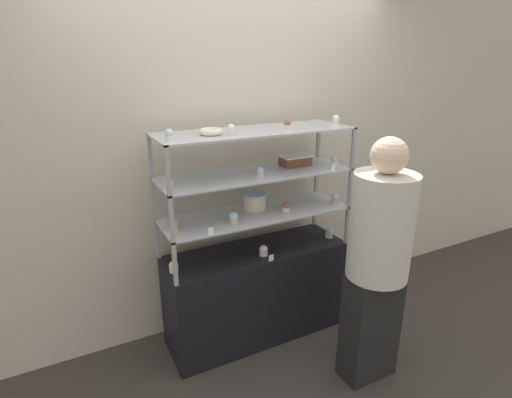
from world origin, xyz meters
TOP-DOWN VIEW (x-y plane):
  - ground_plane at (0.00, 0.00)m, footprint 20.00×20.00m
  - back_wall at (0.00, 0.36)m, footprint 8.00×0.05m
  - display_base at (0.00, 0.00)m, footprint 1.32×0.43m
  - display_riser_lower at (0.00, 0.00)m, footprint 1.32×0.43m
  - display_riser_middle at (0.00, 0.00)m, footprint 1.32×0.43m
  - display_riser_upper at (0.00, 0.00)m, footprint 1.32×0.43m
  - layer_cake_centerpiece at (0.03, 0.07)m, footprint 0.16×0.16m
  - sheet_cake_frosted at (0.34, 0.04)m, footprint 0.21×0.13m
  - cupcake_0 at (-0.61, -0.04)m, footprint 0.06×0.06m
  - cupcake_1 at (0.01, -0.10)m, footprint 0.06×0.06m
  - cupcake_2 at (0.60, -0.06)m, footprint 0.06×0.06m
  - price_tag_0 at (0.02, -0.19)m, footprint 0.04×0.00m
  - cupcake_3 at (-0.59, -0.03)m, footprint 0.06×0.06m
  - cupcake_4 at (-0.21, -0.09)m, footprint 0.06×0.06m
  - cupcake_5 at (0.20, -0.07)m, footprint 0.06×0.06m
  - cupcake_6 at (0.61, -0.10)m, footprint 0.06×0.06m
  - price_tag_1 at (-0.41, -0.19)m, footprint 0.04×0.00m
  - cupcake_7 at (-0.61, -0.08)m, footprint 0.05×0.05m
  - cupcake_8 at (-0.01, -0.08)m, footprint 0.05×0.05m
  - cupcake_9 at (0.61, -0.05)m, footprint 0.05×0.05m
  - price_tag_2 at (0.49, -0.19)m, footprint 0.04×0.00m
  - cupcake_10 at (-0.59, -0.09)m, footprint 0.05×0.05m
  - cupcake_11 at (-0.22, -0.09)m, footprint 0.05×0.05m
  - cupcake_12 at (0.20, -0.06)m, footprint 0.05×0.05m
  - cupcake_13 at (0.61, -0.04)m, footprint 0.05×0.05m
  - price_tag_3 at (0.22, -0.19)m, footprint 0.04×0.00m
  - donut_glazed at (-0.32, -0.02)m, footprint 0.15×0.15m
  - customer_figure at (0.46, -0.71)m, footprint 0.37×0.37m

SIDE VIEW (x-z plane):
  - ground_plane at x=0.00m, z-range 0.00..0.00m
  - display_base at x=0.00m, z-range 0.00..0.71m
  - price_tag_0 at x=0.02m, z-range 0.71..0.75m
  - cupcake_0 at x=-0.61m, z-range 0.70..0.78m
  - cupcake_1 at x=0.01m, z-range 0.70..0.78m
  - cupcake_2 at x=0.60m, z-range 0.70..0.78m
  - customer_figure at x=0.46m, z-range 0.06..1.65m
  - display_riser_lower at x=0.00m, z-range 0.83..1.12m
  - price_tag_1 at x=-0.41m, z-range 0.99..1.04m
  - cupcake_3 at x=-0.59m, z-range 0.99..1.06m
  - cupcake_4 at x=-0.21m, z-range 0.99..1.06m
  - cupcake_5 at x=0.20m, z-range 0.99..1.06m
  - cupcake_6 at x=0.61m, z-range 0.99..1.06m
  - layer_cake_centerpiece at x=0.03m, z-range 0.99..1.11m
  - display_riser_middle at x=0.00m, z-range 1.12..1.40m
  - price_tag_2 at x=0.49m, z-range 1.28..1.32m
  - back_wall at x=0.00m, z-range 0.00..2.60m
  - cupcake_7 at x=-0.61m, z-range 1.28..1.34m
  - cupcake_8 at x=-0.01m, z-range 1.28..1.34m
  - cupcake_9 at x=0.61m, z-range 1.28..1.34m
  - sheet_cake_frosted at x=0.34m, z-range 1.28..1.35m
  - display_riser_upper at x=0.00m, z-range 1.40..1.69m
  - donut_glazed at x=-0.32m, z-range 1.56..1.60m
  - price_tag_3 at x=0.22m, z-range 1.56..1.61m
  - cupcake_10 at x=-0.59m, z-range 1.56..1.63m
  - cupcake_11 at x=-0.22m, z-range 1.56..1.63m
  - cupcake_12 at x=0.20m, z-range 1.56..1.63m
  - cupcake_13 at x=0.61m, z-range 1.56..1.63m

